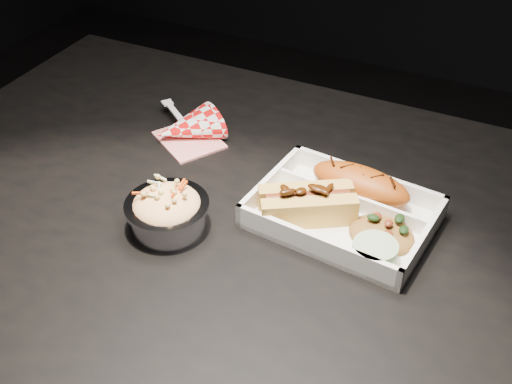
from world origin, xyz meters
TOP-DOWN VIEW (x-y plane):
  - dining_table at (0.00, 0.00)m, footprint 1.20×0.80m
  - food_tray at (0.13, 0.04)m, footprint 0.27×0.21m
  - fried_pastry at (0.14, 0.09)m, footprint 0.16×0.08m
  - hotdog at (0.08, 0.02)m, footprint 0.15×0.12m
  - fried_rice_mound at (0.19, 0.02)m, footprint 0.10×0.09m
  - cupcake_liner at (0.20, -0.03)m, footprint 0.06×0.06m
  - foil_coleslaw_cup at (-0.09, -0.09)m, footprint 0.12×0.12m
  - napkin_fork at (-0.19, 0.13)m, footprint 0.17×0.15m

SIDE VIEW (x-z plane):
  - dining_table at x=0.00m, z-range 0.28..1.03m
  - food_tray at x=0.13m, z-range 0.74..0.78m
  - napkin_fork at x=-0.19m, z-range 0.72..0.82m
  - cupcake_liner at x=0.20m, z-range 0.76..0.79m
  - fried_rice_mound at x=0.19m, z-range 0.76..0.79m
  - fried_pastry at x=0.14m, z-range 0.76..0.81m
  - foil_coleslaw_cup at x=-0.09m, z-range 0.75..0.82m
  - hotdog at x=0.08m, z-range 0.75..0.81m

